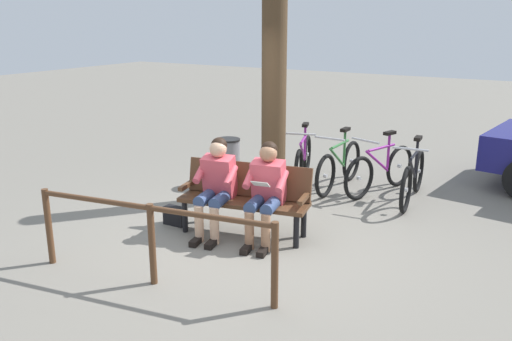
% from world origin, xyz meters
% --- Properties ---
extents(ground_plane, '(40.00, 40.00, 0.00)m').
position_xyz_m(ground_plane, '(0.00, 0.00, 0.00)').
color(ground_plane, slate).
extents(bench, '(1.66, 0.78, 0.87)m').
position_xyz_m(bench, '(0.20, -0.28, 0.51)').
color(bench, '#51331E').
rests_on(bench, ground).
extents(person_reading, '(0.54, 0.81, 1.20)m').
position_xyz_m(person_reading, '(-0.15, -0.18, 0.66)').
color(person_reading, '#D84C59').
rests_on(person_reading, ground).
extents(person_companion, '(0.54, 0.81, 1.20)m').
position_xyz_m(person_companion, '(0.48, -0.06, 0.66)').
color(person_companion, '#D84C59').
rests_on(person_companion, ground).
extents(handbag, '(0.30, 0.15, 0.24)m').
position_xyz_m(handbag, '(1.11, -0.02, 0.12)').
color(handbag, black).
rests_on(handbag, ground).
extents(tree_trunk, '(0.36, 0.36, 3.46)m').
position_xyz_m(tree_trunk, '(0.61, -1.74, 1.73)').
color(tree_trunk, '#4C3823').
rests_on(tree_trunk, ground).
extents(litter_bin, '(0.37, 0.37, 0.76)m').
position_xyz_m(litter_bin, '(1.47, -1.81, 0.38)').
color(litter_bin, slate).
rests_on(litter_bin, ground).
extents(bicycle_red, '(0.48, 1.68, 0.94)m').
position_xyz_m(bicycle_red, '(-1.28, -2.49, 0.36)').
color(bicycle_red, black).
rests_on(bicycle_red, ground).
extents(bicycle_purple, '(0.65, 1.61, 0.94)m').
position_xyz_m(bicycle_purple, '(-0.74, -2.66, 0.36)').
color(bicycle_purple, black).
rests_on(bicycle_purple, ground).
extents(bicycle_orange, '(0.48, 1.68, 0.94)m').
position_xyz_m(bicycle_orange, '(-0.12, -2.54, 0.36)').
color(bicycle_orange, black).
rests_on(bicycle_orange, ground).
extents(bicycle_silver, '(0.65, 1.62, 0.94)m').
position_xyz_m(bicycle_silver, '(0.53, -2.59, 0.36)').
color(bicycle_silver, black).
rests_on(bicycle_silver, ground).
extents(railing_fence, '(2.62, 0.49, 0.85)m').
position_xyz_m(railing_fence, '(0.29, 1.34, 0.58)').
color(railing_fence, '#51331E').
rests_on(railing_fence, ground).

